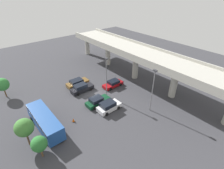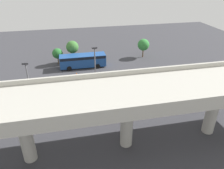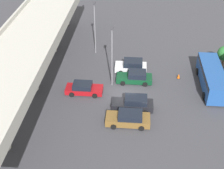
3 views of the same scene
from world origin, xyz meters
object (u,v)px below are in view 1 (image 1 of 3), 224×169
(parked_car_0, at_px, (77,83))
(parked_car_3, at_px, (97,101))
(parked_car_1, at_px, (82,88))
(lamp_post_mid_lot, at_px, (106,75))
(parked_car_2, at_px, (113,84))
(traffic_cone, at_px, (73,120))
(lamp_post_near_aisle, at_px, (153,88))
(tree_front_centre, at_px, (24,128))
(parked_car_4, at_px, (109,106))
(tree_front_left, at_px, (2,85))
(shuttle_bus, at_px, (45,120))
(tree_front_right, at_px, (39,144))

(parked_car_0, xyz_separation_m, parked_car_3, (8.28, -0.55, 0.00))
(parked_car_1, bearing_deg, lamp_post_mid_lot, -58.37)
(parked_car_2, xyz_separation_m, traffic_cone, (4.33, -12.14, -0.34))
(lamp_post_near_aisle, relative_size, tree_front_centre, 1.78)
(parked_car_4, height_order, tree_front_left, tree_front_left)
(parked_car_4, height_order, shuttle_bus, shuttle_bus)
(tree_front_centre, bearing_deg, parked_car_4, 85.02)
(parked_car_1, bearing_deg, parked_car_0, 79.53)
(lamp_post_near_aisle, bearing_deg, parked_car_4, -130.30)
(parked_car_4, relative_size, tree_front_left, 1.07)
(parked_car_0, height_order, parked_car_1, parked_car_1)
(parked_car_1, distance_m, traffic_cone, 9.16)
(tree_front_left, bearing_deg, tree_front_centre, -1.28)
(parked_car_0, relative_size, parked_car_3, 1.04)
(parked_car_2, bearing_deg, tree_front_right, 22.17)
(shuttle_bus, relative_size, tree_front_centre, 1.98)
(parked_car_3, xyz_separation_m, tree_front_left, (-13.68, -12.50, 2.06))
(parked_car_1, xyz_separation_m, traffic_cone, (7.00, -5.89, -0.47))
(tree_front_right, bearing_deg, traffic_cone, 116.79)
(parked_car_3, bearing_deg, tree_front_right, -159.66)
(lamp_post_mid_lot, distance_m, traffic_cone, 10.11)
(parked_car_3, distance_m, tree_front_left, 18.65)
(shuttle_bus, relative_size, lamp_post_mid_lot, 1.09)
(parked_car_4, xyz_separation_m, tree_front_right, (1.89, -12.72, 1.50))
(shuttle_bus, xyz_separation_m, traffic_cone, (1.56, 3.92, -1.19))
(shuttle_bus, bearing_deg, tree_front_right, -27.02)
(tree_front_left, xyz_separation_m, tree_front_centre, (15.14, -0.34, 0.43))
(tree_front_left, bearing_deg, tree_front_right, 1.06)
(tree_front_right, bearing_deg, lamp_post_mid_lot, 110.00)
(parked_car_3, bearing_deg, lamp_post_mid_lot, 18.56)
(parked_car_0, distance_m, lamp_post_near_aisle, 17.09)
(parked_car_1, relative_size, shuttle_bus, 0.54)
(parked_car_0, bearing_deg, parked_car_4, -89.96)
(lamp_post_mid_lot, xyz_separation_m, tree_front_left, (-12.69, -15.47, -2.00))
(parked_car_0, bearing_deg, parked_car_3, -93.81)
(parked_car_4, bearing_deg, tree_front_right, -171.55)
(tree_front_centre, relative_size, traffic_cone, 6.41)
(parked_car_3, distance_m, lamp_post_mid_lot, 5.13)
(parked_car_0, xyz_separation_m, tree_front_centre, (9.73, -13.39, 2.50))
(parked_car_2, height_order, tree_front_centre, tree_front_centre)
(parked_car_1, relative_size, tree_front_centre, 1.07)
(parked_car_1, xyz_separation_m, tree_front_right, (10.21, -12.24, 1.51))
(parked_car_4, distance_m, tree_front_right, 12.95)
(tree_front_right, bearing_deg, lamp_post_near_aisle, 81.13)
(parked_car_0, bearing_deg, lamp_post_near_aisle, -70.29)
(tree_front_centre, xyz_separation_m, traffic_cone, (-0.15, 7.03, -2.88))
(parked_car_3, distance_m, tree_front_right, 13.07)
(lamp_post_near_aisle, bearing_deg, tree_front_left, -138.45)
(parked_car_4, relative_size, traffic_cone, 6.18)
(parked_car_1, bearing_deg, parked_car_2, -23.14)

